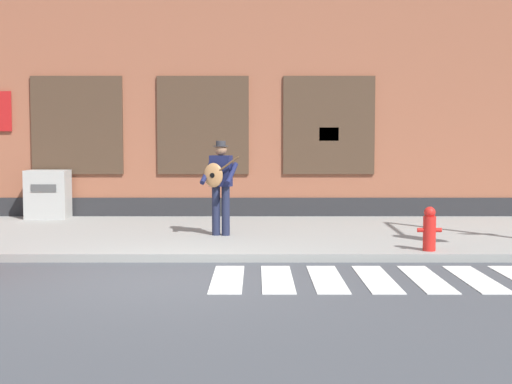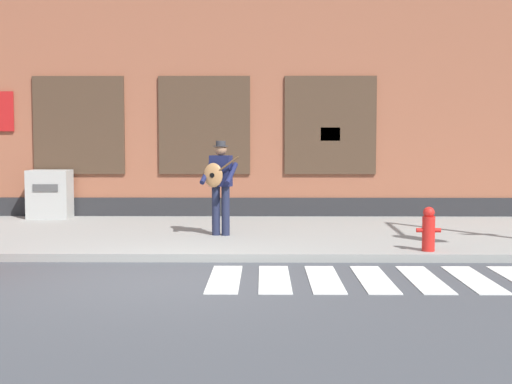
% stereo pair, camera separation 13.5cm
% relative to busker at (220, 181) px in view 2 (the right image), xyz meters
% --- Properties ---
extents(ground_plane, '(160.00, 160.00, 0.00)m').
position_rel_busker_xyz_m(ground_plane, '(-0.54, -3.56, -1.12)').
color(ground_plane, '#424449').
extents(sidewalk, '(28.00, 5.39, 0.13)m').
position_rel_busker_xyz_m(sidewalk, '(-0.54, 0.56, -1.05)').
color(sidewalk, gray).
rests_on(sidewalk, ground).
extents(building_backdrop, '(28.00, 4.06, 7.18)m').
position_rel_busker_xyz_m(building_backdrop, '(-0.54, 5.25, 2.47)').
color(building_backdrop, '#99563D').
rests_on(building_backdrop, ground).
extents(crosswalk, '(5.78, 1.90, 0.01)m').
position_rel_busker_xyz_m(crosswalk, '(2.96, -3.43, -1.11)').
color(crosswalk, silver).
rests_on(crosswalk, ground).
extents(busker, '(0.72, 0.65, 1.73)m').
position_rel_busker_xyz_m(busker, '(0.00, 0.00, 0.00)').
color(busker, '#1E233D').
rests_on(busker, sidewalk).
extents(utility_box, '(0.91, 0.64, 1.07)m').
position_rel_busker_xyz_m(utility_box, '(-3.95, 2.81, -0.45)').
color(utility_box, '#ADADA8').
rests_on(utility_box, sidewalk).
extents(fire_hydrant, '(0.38, 0.20, 0.70)m').
position_rel_busker_xyz_m(fire_hydrant, '(3.40, -1.78, -0.64)').
color(fire_hydrant, red).
rests_on(fire_hydrant, sidewalk).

